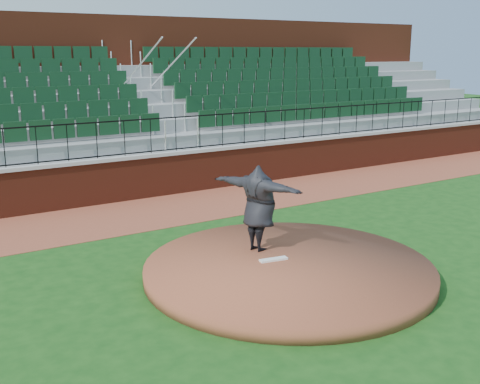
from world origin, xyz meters
The scene contains 10 objects.
ground centered at (0.00, 0.00, 0.00)m, with size 90.00×90.00×0.00m, color #154213.
warning_track centered at (0.00, 5.40, 0.01)m, with size 34.00×3.20×0.01m, color brown.
field_wall centered at (0.00, 7.00, 0.60)m, with size 34.00×0.35×1.20m, color maroon.
wall_cap centered at (0.00, 7.00, 1.25)m, with size 34.00×0.45×0.10m, color #B7B7B7.
wall_railing centered at (0.00, 7.00, 1.80)m, with size 34.00×0.05×1.00m, color black, non-canonical shape.
seating_stands centered at (0.00, 9.72, 2.30)m, with size 34.00×5.10×4.60m, color gray, non-canonical shape.
concourse_wall centered at (0.00, 12.52, 2.75)m, with size 34.00×0.50×5.50m, color maroon.
pitchers_mound centered at (-0.01, -0.26, 0.12)m, with size 5.53×5.53×0.25m, color brown.
pitching_rubber centered at (-0.15, 0.04, 0.27)m, with size 0.56×0.14×0.04m, color white.
pitcher centered at (-0.04, 0.72, 1.13)m, with size 2.17×0.59×1.76m, color black.
Camera 1 is at (-6.43, -8.65, 4.20)m, focal length 43.66 mm.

